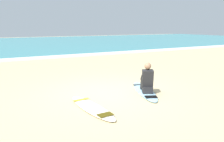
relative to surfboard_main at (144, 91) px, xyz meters
name	(u,v)px	position (x,y,z in m)	size (l,w,h in m)	color
ground_plane	(108,93)	(-1.12, 0.49, -0.04)	(80.00, 80.00, 0.00)	#CCB584
sea	(16,44)	(-1.12, 23.39, 0.01)	(80.00, 28.00, 0.10)	teal
breaking_foam	(43,58)	(-1.12, 9.69, 0.02)	(80.00, 0.90, 0.11)	white
surfboard_main	(144,91)	(0.00, 0.00, 0.00)	(1.40, 2.43, 0.08)	#9ED1E5
surfer_seated	(147,81)	(-0.08, -0.22, 0.40)	(0.63, 0.77, 0.95)	#232326
surfboard_spare_near	(91,107)	(-2.18, -0.59, 0.00)	(0.65, 2.28, 0.08)	#EFE5C6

